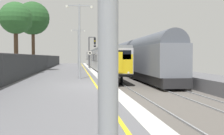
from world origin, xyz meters
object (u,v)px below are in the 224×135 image
at_px(freight_train_adjacent_track, 126,57).
at_px(platform_lamp_mid, 79,35).
at_px(platform_lamp_far, 78,45).
at_px(background_tree_left, 17,19).
at_px(background_tree_centre, 32,20).
at_px(signal_gantry, 91,48).
at_px(speed_limit_sign, 90,57).
at_px(commuter_train_at_platform, 99,59).

relative_size(freight_train_adjacent_track, platform_lamp_mid, 7.98).
distance_m(platform_lamp_far, background_tree_left, 13.17).
xyz_separation_m(platform_lamp_far, background_tree_centre, (-5.42, -5.22, 2.81)).
xyz_separation_m(signal_gantry, platform_lamp_mid, (-1.86, -19.80, 0.39)).
xyz_separation_m(freight_train_adjacent_track, speed_limit_sign, (-5.85, -6.14, -0.07)).
height_order(freight_train_adjacent_track, background_tree_centre, background_tree_centre).
distance_m(commuter_train_at_platform, freight_train_adjacent_track, 4.26).
height_order(freight_train_adjacent_track, signal_gantry, signal_gantry).
xyz_separation_m(commuter_train_at_platform, background_tree_centre, (-8.75, -9.20, 4.80)).
relative_size(commuter_train_at_platform, background_tree_centre, 4.82).
bearing_deg(platform_lamp_mid, freight_train_adjacent_track, 70.96).
bearing_deg(speed_limit_sign, platform_lamp_far, 112.43).
distance_m(speed_limit_sign, platform_lamp_far, 4.22).
xyz_separation_m(speed_limit_sign, platform_lamp_mid, (-1.48, -15.09, 1.68)).
bearing_deg(background_tree_centre, signal_gantry, 41.09).
xyz_separation_m(freight_train_adjacent_track, background_tree_left, (-13.23, -14.16, 3.60)).
bearing_deg(freight_train_adjacent_track, background_tree_left, -133.06).
xyz_separation_m(commuter_train_at_platform, signal_gantry, (-1.46, -2.85, 1.60)).
height_order(commuter_train_at_platform, signal_gantry, signal_gantry).
height_order(commuter_train_at_platform, background_tree_centre, background_tree_centre).
xyz_separation_m(signal_gantry, platform_lamp_far, (-1.86, -1.13, 0.39)).
distance_m(platform_lamp_mid, background_tree_centre, 14.76).
height_order(speed_limit_sign, platform_lamp_far, platform_lamp_far).
bearing_deg(commuter_train_at_platform, speed_limit_sign, -103.73).
relative_size(commuter_train_at_platform, background_tree_left, 5.72).
height_order(speed_limit_sign, background_tree_centre, background_tree_centre).
bearing_deg(platform_lamp_mid, platform_lamp_far, 90.00).
height_order(commuter_train_at_platform, speed_limit_sign, commuter_train_at_platform).
bearing_deg(background_tree_left, speed_limit_sign, 47.39).
bearing_deg(freight_train_adjacent_track, background_tree_centre, -148.60).
height_order(commuter_train_at_platform, background_tree_left, background_tree_left).
bearing_deg(background_tree_left, signal_gantry, 58.60).
bearing_deg(speed_limit_sign, signal_gantry, 85.28).
height_order(signal_gantry, platform_lamp_mid, platform_lamp_mid).
bearing_deg(platform_lamp_mid, background_tree_centre, 111.98).
xyz_separation_m(background_tree_left, background_tree_centre, (0.48, 6.38, 0.82)).
xyz_separation_m(signal_gantry, background_tree_centre, (-7.29, -6.36, 3.20)).
distance_m(freight_train_adjacent_track, signal_gantry, 5.78).
xyz_separation_m(platform_lamp_mid, background_tree_left, (-5.91, 7.06, 1.98)).
relative_size(speed_limit_sign, platform_lamp_far, 0.45).
bearing_deg(background_tree_centre, platform_lamp_far, 43.91).
bearing_deg(platform_lamp_mid, background_tree_left, 129.92).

